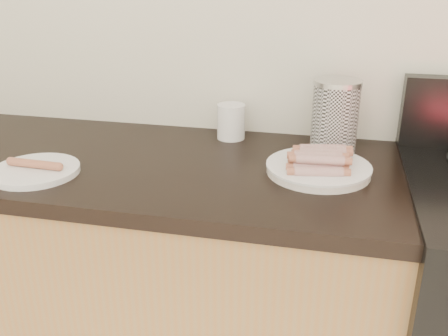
% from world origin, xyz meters
% --- Properties ---
extents(wall_back, '(4.00, 0.04, 2.60)m').
position_xyz_m(wall_back, '(0.00, 2.00, 1.30)').
color(wall_back, silver).
rests_on(wall_back, ground).
extents(cabinet_base, '(2.20, 0.59, 0.86)m').
position_xyz_m(cabinet_base, '(-0.70, 1.69, 0.43)').
color(cabinet_base, olive).
rests_on(cabinet_base, floor).
extents(counter_slab, '(2.20, 0.62, 0.04)m').
position_xyz_m(counter_slab, '(-0.70, 1.69, 0.88)').
color(counter_slab, black).
rests_on(counter_slab, cabinet_base).
extents(main_plate, '(0.32, 0.32, 0.02)m').
position_xyz_m(main_plate, '(0.18, 1.70, 0.91)').
color(main_plate, white).
rests_on(main_plate, counter_slab).
extents(side_plate, '(0.22, 0.22, 0.02)m').
position_xyz_m(side_plate, '(-0.52, 1.53, 0.91)').
color(side_plate, white).
rests_on(side_plate, counter_slab).
extents(hotdog_pile, '(0.12, 0.18, 0.05)m').
position_xyz_m(hotdog_pile, '(0.18, 1.70, 0.94)').
color(hotdog_pile, maroon).
rests_on(hotdog_pile, main_plate).
extents(plain_sausages, '(0.14, 0.03, 0.02)m').
position_xyz_m(plain_sausages, '(-0.52, 1.53, 0.93)').
color(plain_sausages, '#CD794F').
rests_on(plain_sausages, side_plate).
extents(canister, '(0.13, 0.13, 0.21)m').
position_xyz_m(canister, '(0.21, 1.87, 1.00)').
color(canister, white).
rests_on(canister, counter_slab).
extents(mug, '(0.11, 0.11, 0.11)m').
position_xyz_m(mug, '(-0.09, 1.92, 0.95)').
color(mug, silver).
rests_on(mug, counter_slab).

